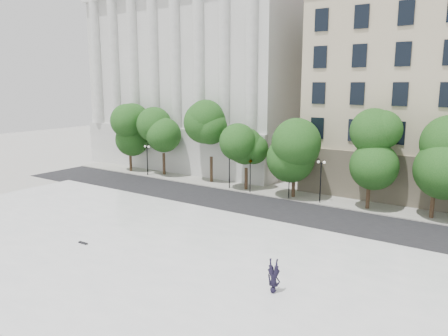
{
  "coord_description": "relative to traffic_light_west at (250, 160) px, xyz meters",
  "views": [
    {
      "loc": [
        21.74,
        -17.09,
        11.65
      ],
      "look_at": [
        3.12,
        10.0,
        5.29
      ],
      "focal_mm": 35.0,
      "sensor_mm": 36.0,
      "label": 1
    }
  ],
  "objects": [
    {
      "name": "ground",
      "position": [
        1.91,
        -22.3,
        -3.69
      ],
      "size": [
        160.0,
        160.0,
        0.0
      ],
      "primitive_type": "plane",
      "color": "#ACAAA3",
      "rests_on": "ground"
    },
    {
      "name": "plaza",
      "position": [
        1.91,
        -19.3,
        -3.46
      ],
      "size": [
        44.0,
        22.0,
        0.45
      ],
      "primitive_type": "cube",
      "color": "white",
      "rests_on": "ground"
    },
    {
      "name": "street",
      "position": [
        1.91,
        -4.3,
        -3.68
      ],
      "size": [
        60.0,
        8.0,
        0.02
      ],
      "primitive_type": "cube",
      "color": "black",
      "rests_on": "ground"
    },
    {
      "name": "far_sidewalk",
      "position": [
        1.91,
        1.7,
        -3.63
      ],
      "size": [
        60.0,
        4.0,
        0.12
      ],
      "primitive_type": "cube",
      "color": "#A6A399",
      "rests_on": "ground"
    },
    {
      "name": "building_west",
      "position": [
        -15.09,
        16.27,
        9.2
      ],
      "size": [
        31.5,
        27.65,
        25.6
      ],
      "color": "silver",
      "rests_on": "ground"
    },
    {
      "name": "traffic_light_west",
      "position": [
        0.0,
        0.0,
        0.0
      ],
      "size": [
        0.87,
        1.74,
        4.19
      ],
      "color": "black",
      "rests_on": "ground"
    },
    {
      "name": "traffic_light_east",
      "position": [
        4.61,
        0.0,
        0.07
      ],
      "size": [
        1.15,
        1.89,
        4.26
      ],
      "color": "black",
      "rests_on": "ground"
    },
    {
      "name": "person_lying",
      "position": [
        13.38,
        -19.67,
        -2.97
      ],
      "size": [
        1.22,
        2.06,
        0.53
      ],
      "primitive_type": "imported",
      "rotation": [
        -1.54,
        0.0,
        0.28
      ],
      "color": "black",
      "rests_on": "plaza"
    },
    {
      "name": "skateboard",
      "position": [
        -1.36,
        -20.77,
        -3.19
      ],
      "size": [
        0.82,
        0.22,
        0.08
      ],
      "primitive_type": "cube",
      "rotation": [
        0.0,
        0.0,
        0.01
      ],
      "color": "black",
      "rests_on": "plaza"
    },
    {
      "name": "street_trees",
      "position": [
        2.88,
        1.29,
        1.75
      ],
      "size": [
        45.93,
        5.18,
        8.07
      ],
      "color": "#382619",
      "rests_on": "ground"
    },
    {
      "name": "lamp_posts",
      "position": [
        2.36,
        0.3,
        -0.75
      ],
      "size": [
        36.01,
        0.28,
        4.48
      ],
      "color": "black",
      "rests_on": "ground"
    }
  ]
}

